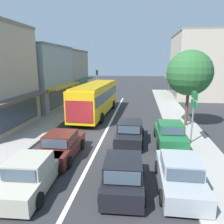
# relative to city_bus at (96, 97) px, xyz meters

# --- Properties ---
(ground_plane) EXTENTS (140.00, 140.00, 0.00)m
(ground_plane) POSITION_rel_city_bus_xyz_m (1.88, -6.98, -1.88)
(ground_plane) COLOR #2D2D30
(lane_centre_line) EXTENTS (0.20, 28.00, 0.01)m
(lane_centre_line) POSITION_rel_city_bus_xyz_m (1.88, -2.98, -1.88)
(lane_centre_line) COLOR silver
(lane_centre_line) RESTS_ON ground
(sidewalk_left) EXTENTS (5.20, 44.00, 0.14)m
(sidewalk_left) POSITION_rel_city_bus_xyz_m (-4.92, -0.98, -1.81)
(sidewalk_left) COLOR #A39E96
(sidewalk_left) RESTS_ON ground
(kerb_right) EXTENTS (2.80, 44.00, 0.12)m
(kerb_right) POSITION_rel_city_bus_xyz_m (8.08, -0.98, -1.82)
(kerb_right) COLOR #A39E96
(kerb_right) RESTS_ON ground
(shopfront_mid_block) EXTENTS (8.52, 8.99, 7.23)m
(shopfront_mid_block) POSITION_rel_city_bus_xyz_m (-8.30, 2.66, 1.73)
(shopfront_mid_block) COLOR #84939E
(shopfront_mid_block) RESTS_ON ground
(shopfront_far_end) EXTENTS (8.27, 8.92, 7.13)m
(shopfront_far_end) POSITION_rel_city_bus_xyz_m (-8.30, 11.75, 1.68)
(shopfront_far_end) COLOR gray
(shopfront_far_end) RESTS_ON ground
(building_right_far) EXTENTS (8.76, 10.64, 9.63)m
(building_right_far) POSITION_rel_city_bus_xyz_m (13.36, 13.88, 2.92)
(building_right_far) COLOR beige
(building_right_far) RESTS_ON ground
(city_bus) EXTENTS (3.08, 10.96, 3.23)m
(city_bus) POSITION_rel_city_bus_xyz_m (0.00, 0.00, 0.00)
(city_bus) COLOR yellow
(city_bus) RESTS_ON ground
(sedan_queue_gap_filler) EXTENTS (2.05, 4.28, 1.47)m
(sedan_queue_gap_filler) POSITION_rel_city_bus_xyz_m (-0.08, -13.63, -1.22)
(sedan_queue_gap_filler) COLOR #B7B29E
(sedan_queue_gap_filler) RESTS_ON ground
(sedan_queue_far_back) EXTENTS (1.90, 4.20, 1.47)m
(sedan_queue_far_back) POSITION_rel_city_bus_xyz_m (0.09, -10.32, -1.22)
(sedan_queue_far_back) COLOR #561E19
(sedan_queue_far_back) RESTS_ON ground
(hatchback_adjacent_lane_trail) EXTENTS (1.93, 3.76, 1.54)m
(hatchback_adjacent_lane_trail) POSITION_rel_city_bus_xyz_m (3.91, -13.21, -1.17)
(hatchback_adjacent_lane_trail) COLOR black
(hatchback_adjacent_lane_trail) RESTS_ON ground
(sedan_adjacent_lane_lead) EXTENTS (1.95, 4.23, 1.47)m
(sedan_adjacent_lane_lead) POSITION_rel_city_bus_xyz_m (3.87, -7.35, -1.22)
(sedan_adjacent_lane_lead) COLOR black
(sedan_adjacent_lane_lead) RESTS_ON ground
(parked_sedan_kerb_front) EXTENTS (1.92, 4.21, 1.47)m
(parked_sedan_kerb_front) POSITION_rel_city_bus_xyz_m (6.33, -12.78, -1.22)
(parked_sedan_kerb_front) COLOR #9EA3A8
(parked_sedan_kerb_front) RESTS_ON ground
(parked_sedan_kerb_second) EXTENTS (1.97, 4.24, 1.47)m
(parked_sedan_kerb_second) POSITION_rel_city_bus_xyz_m (6.58, -7.28, -1.22)
(parked_sedan_kerb_second) COLOR #1E6638
(parked_sedan_kerb_second) RESTS_ON ground
(traffic_light_downstreet) EXTENTS (0.33, 0.24, 4.20)m
(traffic_light_downstreet) POSITION_rel_city_bus_xyz_m (-1.94, 10.26, 0.97)
(traffic_light_downstreet) COLOR gray
(traffic_light_downstreet) RESTS_ON ground
(directional_road_sign) EXTENTS (0.10, 1.40, 3.60)m
(directional_road_sign) POSITION_rel_city_bus_xyz_m (7.98, -7.27, 0.82)
(directional_road_sign) COLOR gray
(directional_road_sign) RESTS_ON ground
(street_tree_right) EXTENTS (3.67, 3.67, 6.36)m
(street_tree_right) POSITION_rel_city_bus_xyz_m (8.41, -3.11, 2.63)
(street_tree_right) COLOR brown
(street_tree_right) RESTS_ON ground
(pedestrian_with_handbag_near) EXTENTS (0.42, 0.64, 1.63)m
(pedestrian_with_handbag_near) POSITION_rel_city_bus_xyz_m (-2.69, -0.22, -0.81)
(pedestrian_with_handbag_near) COLOR #232838
(pedestrian_with_handbag_near) RESTS_ON sidewalk_left
(pedestrian_browsing_midblock) EXTENTS (0.28, 0.56, 1.63)m
(pedestrian_browsing_midblock) POSITION_rel_city_bus_xyz_m (-3.27, 6.81, -0.81)
(pedestrian_browsing_midblock) COLOR #232838
(pedestrian_browsing_midblock) RESTS_ON sidewalk_left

